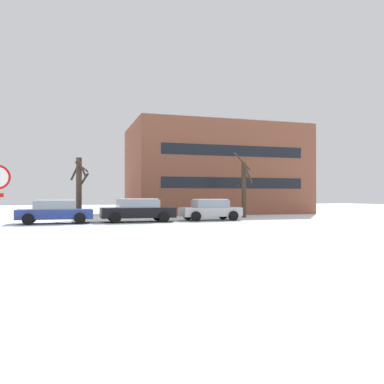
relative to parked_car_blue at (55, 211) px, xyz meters
The scene contains 8 objects.
ground_plane 8.94m from the parked_car_blue, 86.14° to the right, with size 120.00×120.00×0.00m, color white.
road_surface 5.33m from the parked_car_blue, 83.49° to the right, with size 80.00×9.28×0.00m.
parked_car_blue is the anchor object (origin of this frame).
parked_car_black 4.84m from the parked_car_blue, ahead, with size 4.48×2.16×1.45m.
parked_car_silver 9.68m from the parked_car_blue, ahead, with size 3.90×2.06×1.40m.
tree_far_mid 13.66m from the parked_car_blue, 12.11° to the left, with size 1.58×1.38×4.83m.
tree_far_left 3.38m from the parked_car_blue, 62.28° to the left, with size 1.23×1.26×4.12m.
building_far_right 18.52m from the parked_car_blue, 39.21° to the left, with size 15.84×9.91×8.23m.
Camera 1 is at (0.19, -15.86, 1.58)m, focal length 37.72 mm.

